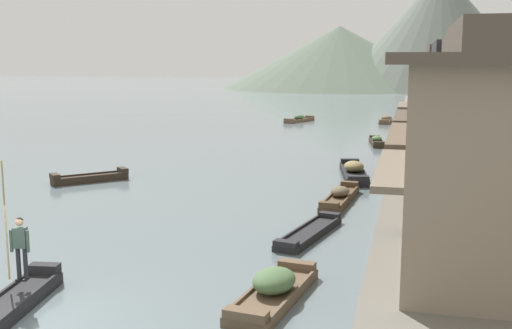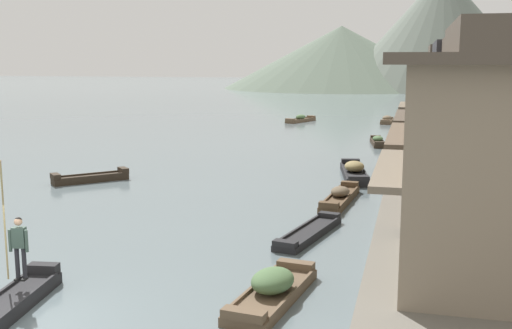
% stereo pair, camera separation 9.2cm
% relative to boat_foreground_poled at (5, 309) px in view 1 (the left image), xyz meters
% --- Properties ---
extents(ground_plane, '(400.00, 400.00, 0.00)m').
position_rel_boat_foreground_poled_xyz_m(ground_plane, '(0.44, -0.29, -0.19)').
color(ground_plane, slate).
extents(boat_foreground_poled, '(1.56, 4.81, 0.57)m').
position_rel_boat_foreground_poled_xyz_m(boat_foreground_poled, '(0.00, 0.00, 0.00)').
color(boat_foreground_poled, '#232326').
rests_on(boat_foreground_poled, ground).
extents(boatman_person, '(0.56, 0.30, 3.04)m').
position_rel_boat_foreground_poled_xyz_m(boatman_person, '(-0.16, 0.95, 1.39)').
color(boatman_person, black).
rests_on(boatman_person, boat_foreground_poled).
extents(boat_moored_nearest, '(2.06, 5.66, 0.84)m').
position_rel_boat_foreground_poled_xyz_m(boat_moored_nearest, '(6.34, 19.94, 0.10)').
color(boat_moored_nearest, '#232326').
rests_on(boat_moored_nearest, ground).
extents(boat_moored_second, '(1.67, 4.15, 0.81)m').
position_rel_boat_foreground_poled_xyz_m(boat_moored_second, '(5.94, 2.56, 0.11)').
color(boat_moored_second, brown).
rests_on(boat_moored_second, ground).
extents(boat_moored_third, '(1.25, 4.83, 0.69)m').
position_rel_boat_foreground_poled_xyz_m(boat_moored_third, '(6.31, 13.95, 0.05)').
color(boat_moored_third, brown).
rests_on(boat_moored_third, ground).
extents(boat_moored_far, '(1.38, 4.01, 0.65)m').
position_rel_boat_foreground_poled_xyz_m(boat_moored_far, '(6.77, 32.93, 0.04)').
color(boat_moored_far, '#33281E').
rests_on(boat_moored_far, ground).
extents(boat_midriver_drifting, '(2.46, 4.32, 0.72)m').
position_rel_boat_foreground_poled_xyz_m(boat_midriver_drifting, '(-1.58, 48.17, 0.07)').
color(boat_midriver_drifting, brown).
rests_on(boat_midriver_drifting, ground).
extents(boat_midriver_upstream, '(1.75, 4.50, 0.38)m').
position_rel_boat_foreground_poled_xyz_m(boat_midriver_upstream, '(5.88, 8.50, -0.06)').
color(boat_midriver_upstream, '#232326').
rests_on(boat_midriver_upstream, ground).
extents(boat_upstream_distant, '(3.22, 3.25, 0.56)m').
position_rel_boat_foreground_poled_xyz_m(boat_upstream_distant, '(-6.30, 15.45, 0.00)').
color(boat_upstream_distant, '#33281E').
rests_on(boat_upstream_distant, ground).
extents(boat_crossing_west, '(1.17, 3.52, 0.73)m').
position_rel_boat_foreground_poled_xyz_m(boat_crossing_west, '(6.71, 49.08, 0.09)').
color(boat_crossing_west, brown).
rests_on(boat_crossing_west, ground).
extents(house_waterfront_nearest, '(5.93, 6.58, 6.14)m').
position_rel_boat_foreground_poled_xyz_m(house_waterfront_nearest, '(11.41, 3.77, 3.52)').
color(house_waterfront_nearest, gray).
rests_on(house_waterfront_nearest, riverbank_right).
extents(house_waterfront_second, '(7.05, 8.13, 6.14)m').
position_rel_boat_foreground_poled_xyz_m(house_waterfront_second, '(11.97, 11.29, 3.51)').
color(house_waterfront_second, '#75604C').
rests_on(house_waterfront_second, riverbank_right).
extents(house_waterfront_tall, '(6.04, 7.47, 6.14)m').
position_rel_boat_foreground_poled_xyz_m(house_waterfront_tall, '(11.47, 18.97, 3.51)').
color(house_waterfront_tall, brown).
rests_on(house_waterfront_tall, riverbank_right).
extents(house_waterfront_narrow, '(5.60, 5.91, 6.14)m').
position_rel_boat_foreground_poled_xyz_m(house_waterfront_narrow, '(11.25, 26.35, 3.53)').
color(house_waterfront_narrow, '#7F705B').
rests_on(house_waterfront_narrow, riverbank_right).
extents(hill_far_west, '(42.68, 42.68, 24.00)m').
position_rel_boat_foreground_poled_xyz_m(hill_far_west, '(13.95, 122.91, 11.81)').
color(hill_far_west, slate).
rests_on(hill_far_west, ground).
extents(hill_far_centre, '(50.71, 50.71, 13.29)m').
position_rel_boat_foreground_poled_xyz_m(hill_far_centre, '(-6.56, 124.45, 6.46)').
color(hill_far_centre, '#5B6B5B').
rests_on(hill_far_centre, ground).
extents(hill_far_east, '(41.16, 41.16, 12.77)m').
position_rel_boat_foreground_poled_xyz_m(hill_far_east, '(13.05, 138.10, 6.20)').
color(hill_far_east, '#5B6B5B').
rests_on(hill_far_east, ground).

